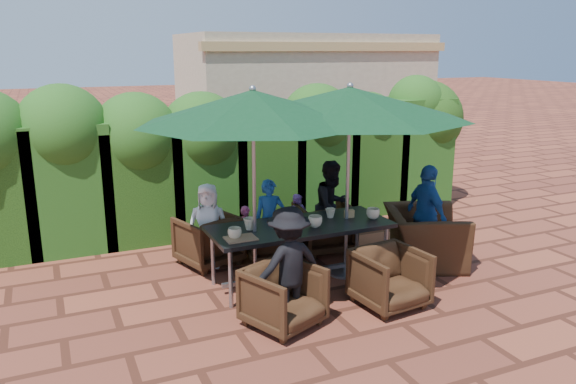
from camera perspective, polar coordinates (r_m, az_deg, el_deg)
name	(u,v)px	position (r m, az deg, el deg)	size (l,w,h in m)	color
ground	(292,276)	(7.33, 0.39, -8.56)	(80.00, 80.00, 0.00)	brown
dining_table	(300,231)	(6.94, 1.27, -3.94)	(2.25, 0.90, 0.75)	black
umbrella_left	(253,107)	(6.38, -3.59, 8.57)	(2.66, 2.66, 2.46)	gray
umbrella_right	(350,103)	(6.92, 6.29, 8.98)	(2.95, 2.95, 2.46)	gray
chair_far_left	(208,238)	(7.68, -8.10, -4.61)	(0.73, 0.68, 0.75)	black
chair_far_mid	(271,235)	(7.79, -1.71, -4.43)	(0.67, 0.63, 0.69)	black
chair_far_right	(324,225)	(8.10, 3.68, -3.39)	(0.75, 0.71, 0.78)	black
chair_near_left	(284,294)	(5.97, -0.45, -10.33)	(0.70, 0.66, 0.72)	black
chair_near_right	(390,276)	(6.51, 10.35, -8.35)	(0.71, 0.67, 0.73)	black
chair_end_right	(425,228)	(7.86, 13.77, -3.59)	(1.12, 0.73, 0.98)	black
adult_far_left	(208,225)	(7.57, -8.10, -3.37)	(0.56, 0.33, 1.14)	white
adult_far_mid	(270,220)	(7.71, -1.88, -2.90)	(0.41, 0.33, 1.14)	#1B4D97
adult_far_right	(332,206)	(8.07, 4.53, -1.44)	(0.64, 0.39, 1.33)	black
adult_near_left	(288,265)	(5.98, 0.05, -7.42)	(0.81, 0.37, 1.27)	black
adult_end_right	(427,215)	(7.80, 13.90, -2.25)	(0.80, 0.40, 1.36)	#1B4D97
child_left	(246,233)	(7.81, -4.27, -4.16)	(0.27, 0.22, 0.76)	#D44B86
child_right	(298,222)	(8.19, 1.05, -3.02)	(0.30, 0.24, 0.82)	purple
pedestrian_a	(292,147)	(11.51, 0.37, 4.60)	(1.69, 0.60, 1.81)	#238333
pedestrian_b	(322,142)	(11.99, 3.50, 5.05)	(0.88, 0.54, 1.84)	#D44B86
pedestrian_c	(351,142)	(12.29, 6.41, 5.10)	(1.14, 0.52, 1.79)	#9B9DA4
cup_a	(235,233)	(6.44, -5.44, -4.18)	(0.16, 0.16, 0.13)	beige
cup_b	(250,224)	(6.73, -3.90, -3.24)	(0.15, 0.15, 0.14)	beige
cup_c	(315,221)	(6.82, 2.76, -3.00)	(0.18, 0.18, 0.14)	beige
cup_d	(330,213)	(7.21, 4.33, -2.14)	(0.13, 0.13, 0.12)	beige
cup_e	(373,213)	(7.23, 8.63, -2.17)	(0.17, 0.17, 0.14)	beige
ketchup_bottle	(281,219)	(6.87, -0.67, -2.74)	(0.04, 0.04, 0.17)	#B20C0A
sauce_bottle	(294,216)	(6.98, 0.66, -2.46)	(0.04, 0.04, 0.17)	#4C230C
serving_tray	(241,238)	(6.43, -4.83, -4.72)	(0.35, 0.25, 0.02)	#A77650
number_block_left	(288,223)	(6.84, 0.01, -3.13)	(0.12, 0.06, 0.10)	tan
number_block_right	(349,214)	(7.24, 6.24, -2.21)	(0.12, 0.06, 0.10)	tan
hedge_wall	(213,149)	(8.95, -7.63, 4.37)	(9.10, 1.60, 2.40)	black
building	(305,99)	(14.62, 1.69, 9.46)	(6.20, 3.08, 3.20)	#C5B392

